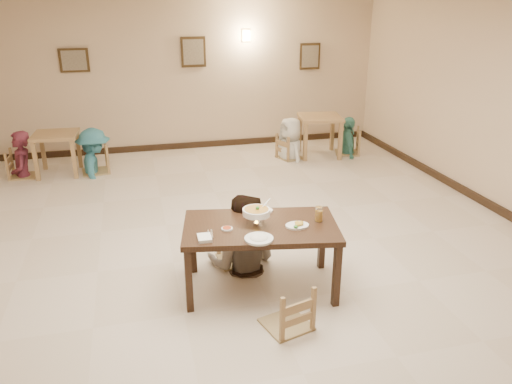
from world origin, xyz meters
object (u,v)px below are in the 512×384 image
object	(u,v)px
main_diner	(242,195)
bg_diner_b	(91,129)
chair_near	(287,286)
chair_far	(237,226)
drink_glass	(319,215)
main_table	(261,232)
bg_table_right	(320,123)
bg_diner_a	(16,131)
bg_diner_d	(349,117)
bg_table_left	(56,141)
bg_chair_rr	(349,130)
bg_chair_ll	(20,152)
curry_warmer	(256,212)
bg_chair_rl	(291,135)
bg_chair_lr	(93,146)
bg_diner_c	(291,118)

from	to	relation	value
main_diner	bg_diner_b	bearing A→B (deg)	-44.66
chair_near	bg_diner_b	distance (m)	5.70
chair_far	main_diner	bearing A→B (deg)	-77.31
drink_glass	main_table	bearing A→B (deg)	174.50
main_table	bg_table_right	bearing A→B (deg)	72.35
chair_far	bg_diner_a	world-z (taller)	bg_diner_a
main_table	chair_near	bearing A→B (deg)	-74.24
bg_diner_b	bg_diner_d	bearing A→B (deg)	-94.30
chair_near	bg_diner_a	bearing A→B (deg)	-74.33
bg_table_left	bg_chair_rr	xyz separation A→B (m)	(5.64, -0.09, -0.12)
bg_chair_ll	bg_diner_d	xyz separation A→B (m)	(6.27, -0.08, 0.30)
main_diner	curry_warmer	bearing A→B (deg)	114.44
bg_chair_rl	bg_diner_d	size ratio (longest dim) A/B	0.61
bg_table_right	bg_chair_rl	bearing A→B (deg)	-176.20
chair_far	bg_diner_d	size ratio (longest dim) A/B	0.61
chair_near	bg_diner_a	xyz separation A→B (m)	(-3.27, 5.38, 0.39)
drink_glass	bg_table_right	size ratio (longest dim) A/B	0.18
bg_chair_rr	main_table	bearing A→B (deg)	-14.50
bg_table_left	bg_chair_rl	size ratio (longest dim) A/B	0.85
bg_chair_lr	bg_chair_rr	distance (m)	5.01
main_table	curry_warmer	bearing A→B (deg)	-168.84
bg_chair_rl	bg_diner_b	world-z (taller)	bg_diner_b
bg_chair_lr	bg_diner_a	size ratio (longest dim) A/B	0.61
chair_near	bg_diner_d	distance (m)	6.09
main_table	bg_chair_ll	distance (m)	5.64
bg_table_left	main_table	bearing A→B (deg)	-61.04
bg_chair_lr	bg_diner_d	size ratio (longest dim) A/B	0.66
drink_glass	bg_table_right	bearing A→B (deg)	68.71
main_diner	bg_chair_rl	size ratio (longest dim) A/B	1.93
main_table	bg_chair_lr	bearing A→B (deg)	123.42
bg_chair_rr	bg_chair_lr	bearing A→B (deg)	-70.83
bg_chair_ll	bg_chair_rl	distance (m)	5.01
main_table	bg_diner_d	size ratio (longest dim) A/B	1.15
chair_near	bg_chair_ll	world-z (taller)	bg_chair_ll
main_diner	bg_chair_rr	world-z (taller)	main_diner
bg_chair_ll	bg_diner_a	bearing A→B (deg)	0.00
bg_diner_b	bg_diner_d	distance (m)	5.01
chair_near	bg_chair_rl	size ratio (longest dim) A/B	0.96
main_diner	bg_table_left	size ratio (longest dim) A/B	2.27
chair_far	bg_diner_c	size ratio (longest dim) A/B	0.57
chair_far	main_diner	world-z (taller)	main_diner
bg_table_left	bg_diner_c	world-z (taller)	bg_diner_c
chair_far	curry_warmer	size ratio (longest dim) A/B	2.87
bg_chair_rl	bg_diner_d	world-z (taller)	bg_diner_d
main_table	bg_diner_c	distance (m)	4.88
chair_far	bg_table_right	size ratio (longest dim) A/B	1.00
bg_table_right	bg_chair_ll	bearing A→B (deg)	179.34
bg_chair_rl	bg_diner_c	world-z (taller)	bg_diner_c
chair_far	bg_diner_d	xyz separation A→B (m)	(3.18, 3.90, 0.30)
bg_chair_rl	bg_diner_c	bearing A→B (deg)	-48.06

